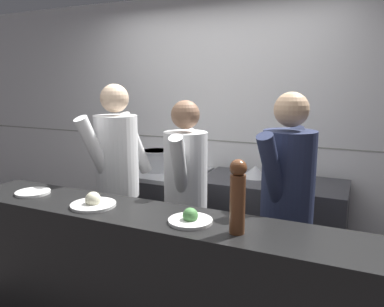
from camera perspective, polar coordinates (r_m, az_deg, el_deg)
name	(u,v)px	position (r m, az deg, el deg)	size (l,w,h in m)	color
wall_back_tiled	(218,126)	(3.86, 4.04, 4.24)	(8.00, 0.06, 2.60)	white
oven_range	(161,212)	(3.90, -4.72, -8.81)	(0.86, 0.71, 0.87)	#38383D
prep_counter	(270,229)	(3.51, 11.87, -11.17)	(1.26, 0.65, 0.89)	#38383D
pass_counter	(144,289)	(2.46, -7.31, -19.81)	(2.60, 0.45, 0.99)	black
stock_pot	(156,160)	(3.75, -5.49, -0.98)	(0.29, 0.29, 0.21)	#B7BABF
mixing_bowl_steel	(255,171)	(3.46, 9.62, -2.70)	(0.26, 0.26, 0.11)	#B7BABF
plated_dish_main	(33,192)	(2.81, -23.08, -5.48)	(0.23, 0.23, 0.02)	white
plated_dish_appetiser	(93,203)	(2.41, -14.82, -7.26)	(0.28, 0.28, 0.10)	white
plated_dish_dessert	(190,219)	(2.07, -0.26, -9.93)	(0.24, 0.24, 0.09)	white
pepper_mill	(238,195)	(1.89, 6.97, -6.30)	(0.09, 0.09, 0.38)	brown
chef_head_cook	(117,178)	(3.17, -11.29, -3.63)	(0.43, 0.75, 1.73)	black
chef_sous	(186,194)	(2.87, -0.97, -6.27)	(0.40, 0.70, 1.61)	black
chef_line	(287,206)	(2.57, 14.23, -7.78)	(0.43, 0.73, 1.68)	black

